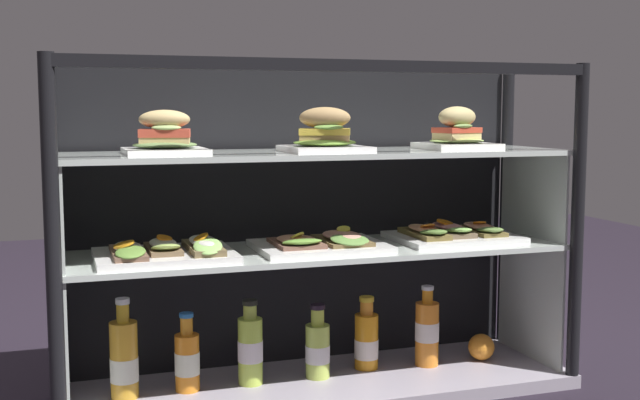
# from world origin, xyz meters

# --- Properties ---
(ground_plane) EXTENTS (6.00, 6.00, 0.02)m
(ground_plane) POSITION_xyz_m (0.00, 0.00, -0.01)
(ground_plane) COLOR black
(ground_plane) RESTS_ON ground
(case_base_deck) EXTENTS (1.39, 0.40, 0.04)m
(case_base_deck) POSITION_xyz_m (0.00, 0.00, 0.02)
(case_base_deck) COLOR #A59CA9
(case_base_deck) RESTS_ON ground
(case_frame) EXTENTS (1.39, 0.40, 0.89)m
(case_frame) POSITION_xyz_m (0.00, 0.11, 0.49)
(case_frame) COLOR black
(case_frame) RESTS_ON ground
(riser_lower_tier) EXTENTS (1.32, 0.33, 0.35)m
(riser_lower_tier) POSITION_xyz_m (0.00, 0.00, 0.21)
(riser_lower_tier) COLOR silver
(riser_lower_tier) RESTS_ON case_base_deck
(shelf_lower_glass) EXTENTS (1.34, 0.35, 0.01)m
(shelf_lower_glass) POSITION_xyz_m (0.00, 0.00, 0.39)
(shelf_lower_glass) COLOR silver
(shelf_lower_glass) RESTS_ON riser_lower_tier
(riser_upper_tier) EXTENTS (1.32, 0.33, 0.25)m
(riser_upper_tier) POSITION_xyz_m (0.00, 0.00, 0.52)
(riser_upper_tier) COLOR silver
(riser_upper_tier) RESTS_ON shelf_lower_glass
(shelf_upper_glass) EXTENTS (1.34, 0.35, 0.01)m
(shelf_upper_glass) POSITION_xyz_m (0.00, 0.00, 0.65)
(shelf_upper_glass) COLOR silver
(shelf_upper_glass) RESTS_ON riser_upper_tier
(plated_roll_sandwich_left_of_center) EXTENTS (0.20, 0.20, 0.11)m
(plated_roll_sandwich_left_of_center) POSITION_xyz_m (-0.41, 0.00, 0.70)
(plated_roll_sandwich_left_of_center) COLOR white
(plated_roll_sandwich_left_of_center) RESTS_ON shelf_upper_glass
(plated_roll_sandwich_center) EXTENTS (0.21, 0.21, 0.12)m
(plated_roll_sandwich_center) POSITION_xyz_m (-0.00, -0.04, 0.70)
(plated_roll_sandwich_center) COLOR white
(plated_roll_sandwich_center) RESTS_ON shelf_upper_glass
(plated_roll_sandwich_near_left_corner) EXTENTS (0.19, 0.19, 0.12)m
(plated_roll_sandwich_near_left_corner) POSITION_xyz_m (0.40, -0.01, 0.70)
(plated_roll_sandwich_near_left_corner) COLOR white
(plated_roll_sandwich_near_left_corner) RESTS_ON shelf_upper_glass
(open_sandwich_tray_mid_right) EXTENTS (0.34, 0.26, 0.07)m
(open_sandwich_tray_mid_right) POSITION_xyz_m (-0.41, -0.03, 0.42)
(open_sandwich_tray_mid_right) COLOR white
(open_sandwich_tray_mid_right) RESTS_ON shelf_lower_glass
(open_sandwich_tray_right_of_center) EXTENTS (0.34, 0.26, 0.06)m
(open_sandwich_tray_right_of_center) POSITION_xyz_m (-0.00, -0.02, 0.42)
(open_sandwich_tray_right_of_center) COLOR white
(open_sandwich_tray_right_of_center) RESTS_ON shelf_lower_glass
(open_sandwich_tray_near_right_corner) EXTENTS (0.34, 0.26, 0.06)m
(open_sandwich_tray_near_right_corner) POSITION_xyz_m (0.40, 0.00, 0.42)
(open_sandwich_tray_near_right_corner) COLOR white
(open_sandwich_tray_near_right_corner) RESTS_ON shelf_lower_glass
(juice_bottle_front_right_end) EXTENTS (0.07, 0.07, 0.26)m
(juice_bottle_front_right_end) POSITION_xyz_m (-0.52, 0.03, 0.14)
(juice_bottle_front_right_end) COLOR gold
(juice_bottle_front_right_end) RESTS_ON case_base_deck
(juice_bottle_back_center) EXTENTS (0.07, 0.07, 0.21)m
(juice_bottle_back_center) POSITION_xyz_m (-0.36, 0.03, 0.12)
(juice_bottle_back_center) COLOR orange
(juice_bottle_back_center) RESTS_ON case_base_deck
(juice_bottle_front_fourth) EXTENTS (0.07, 0.07, 0.23)m
(juice_bottle_front_fourth) POSITION_xyz_m (-0.19, 0.03, 0.13)
(juice_bottle_front_fourth) COLOR #BCDA4D
(juice_bottle_front_fourth) RESTS_ON case_base_deck
(juice_bottle_back_left) EXTENTS (0.07, 0.07, 0.20)m
(juice_bottle_back_left) POSITION_xyz_m (-0.00, 0.02, 0.12)
(juice_bottle_back_left) COLOR #BCD556
(juice_bottle_back_left) RESTS_ON case_base_deck
(juice_bottle_tucked_behind) EXTENTS (0.07, 0.07, 0.21)m
(juice_bottle_tucked_behind) POSITION_xyz_m (0.16, 0.05, 0.12)
(juice_bottle_tucked_behind) COLOR orange
(juice_bottle_tucked_behind) RESTS_ON case_base_deck
(juice_bottle_front_left_end) EXTENTS (0.07, 0.07, 0.23)m
(juice_bottle_front_left_end) POSITION_xyz_m (0.33, 0.02, 0.13)
(juice_bottle_front_left_end) COLOR orange
(juice_bottle_front_left_end) RESTS_ON case_base_deck
(orange_fruit_beside_bottles) EXTENTS (0.08, 0.08, 0.08)m
(orange_fruit_beside_bottles) POSITION_xyz_m (0.51, 0.01, 0.07)
(orange_fruit_beside_bottles) COLOR orange
(orange_fruit_beside_bottles) RESTS_ON case_base_deck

